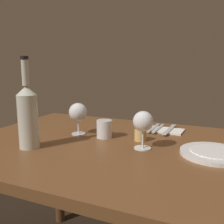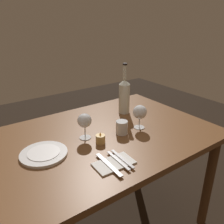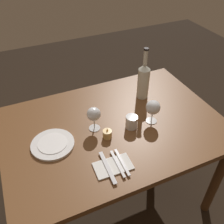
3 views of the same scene
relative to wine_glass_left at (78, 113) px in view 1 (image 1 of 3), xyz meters
The scene contains 11 objects.
dining_table 0.30m from the wine_glass_left, 16.05° to the right, with size 1.30×0.90×0.74m.
wine_glass_left is the anchor object (origin of this frame).
wine_glass_right 0.35m from the wine_glass_left, 13.35° to the right, with size 0.08×0.08×0.15m.
wine_bottle 0.26m from the wine_glass_left, 106.80° to the right, with size 0.08×0.08×0.35m.
water_tumbler 0.15m from the wine_glass_left, ahead, with size 0.07×0.07×0.08m.
votive_candle 0.31m from the wine_glass_left, ahead, with size 0.05×0.05×0.07m.
dinner_plate 0.60m from the wine_glass_left, ahead, with size 0.24×0.24×0.02m.
folded_napkin 0.43m from the wine_glass_left, 31.84° to the left, with size 0.19×0.12×0.01m.
fork_inner 0.41m from the wine_glass_left, 33.75° to the left, with size 0.02×0.18×0.00m.
fork_outer 0.39m from the wine_glass_left, 35.88° to the left, with size 0.02×0.18×0.00m.
table_knife 0.45m from the wine_glass_left, 29.79° to the left, with size 0.03×0.21×0.00m.
Camera 1 is at (0.39, -0.93, 1.06)m, focal length 40.60 mm.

